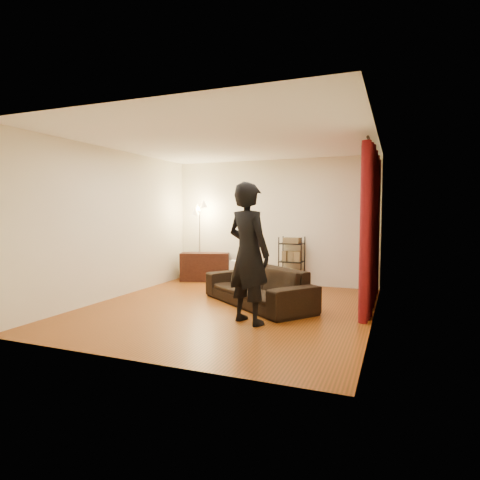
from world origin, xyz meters
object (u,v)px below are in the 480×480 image
at_px(media_cabinet, 205,267).
at_px(floor_lamp, 200,242).
at_px(person, 248,253).
at_px(storage_boxes, 238,272).
at_px(sofa, 258,286).
at_px(wire_shelf, 292,262).

xyz_separation_m(media_cabinet, floor_lamp, (-0.09, -0.09, 0.56)).
bearing_deg(person, storage_boxes, -40.80).
height_order(storage_boxes, floor_lamp, floor_lamp).
distance_m(sofa, person, 1.30).
height_order(sofa, person, person).
distance_m(sofa, floor_lamp, 2.70).
bearing_deg(media_cabinet, floor_lamp, -154.21).
relative_size(media_cabinet, storage_boxes, 2.13).
xyz_separation_m(sofa, floor_lamp, (-1.99, 1.73, 0.56)).
xyz_separation_m(storage_boxes, wire_shelf, (1.17, 0.15, 0.27)).
relative_size(sofa, floor_lamp, 1.25).
bearing_deg(sofa, wire_shelf, 123.74).
bearing_deg(sofa, storage_boxes, 158.65).
distance_m(person, wire_shelf, 3.00).
relative_size(sofa, media_cabinet, 2.02).
distance_m(sofa, storage_boxes, 2.02).
height_order(media_cabinet, storage_boxes, media_cabinet).
distance_m(person, storage_boxes, 3.18).
bearing_deg(wire_shelf, storage_boxes, -154.29).
xyz_separation_m(person, floor_lamp, (-2.23, 2.83, -0.11)).
bearing_deg(wire_shelf, person, -69.14).
distance_m(storage_boxes, wire_shelf, 1.21).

